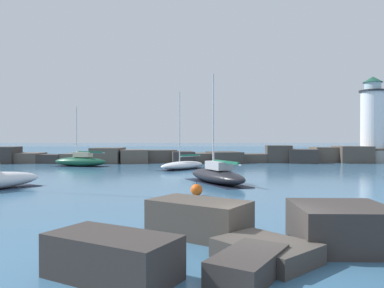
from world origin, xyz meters
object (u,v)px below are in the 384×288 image
object	(u,v)px
sailboat_moored_1	(81,161)
sailboat_moored_4	(183,165)
sailboat_moored_0	(217,175)
lighthouse	(372,126)
mooring_buoy_orange_near	(197,190)

from	to	relation	value
sailboat_moored_1	sailboat_moored_4	distance (m)	14.00
sailboat_moored_0	sailboat_moored_4	distance (m)	13.78
lighthouse	sailboat_moored_4	size ratio (longest dim) A/B	1.44
sailboat_moored_0	sailboat_moored_1	bearing A→B (deg)	130.16
sailboat_moored_0	mooring_buoy_orange_near	xyz separation A→B (m)	(-1.90, -6.57, -0.28)
sailboat_moored_0	mooring_buoy_orange_near	bearing A→B (deg)	-106.15
sailboat_moored_1	mooring_buoy_orange_near	xyz separation A→B (m)	(13.79, -25.16, -0.32)
lighthouse	mooring_buoy_orange_near	bearing A→B (deg)	-131.01
sailboat_moored_1	lighthouse	bearing A→B (deg)	9.23
sailboat_moored_0	sailboat_moored_1	distance (m)	24.33
lighthouse	sailboat_moored_0	bearing A→B (deg)	-135.56
lighthouse	sailboat_moored_1	size ratio (longest dim) A/B	1.67
sailboat_moored_4	mooring_buoy_orange_near	world-z (taller)	sailboat_moored_4
sailboat_moored_0	sailboat_moored_1	world-z (taller)	sailboat_moored_0
lighthouse	sailboat_moored_4	world-z (taller)	lighthouse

